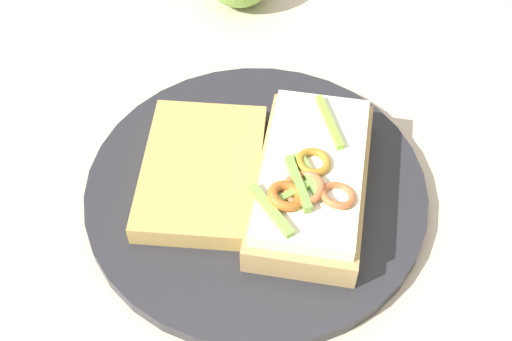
{
  "coord_description": "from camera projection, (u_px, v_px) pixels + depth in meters",
  "views": [
    {
      "loc": [
        0.34,
        -0.03,
        0.47
      ],
      "look_at": [
        0.0,
        0.0,
        0.03
      ],
      "focal_mm": 47.43,
      "sensor_mm": 36.0,
      "label": 1
    }
  ],
  "objects": [
    {
      "name": "bread_slice_side",
      "position": [
        202.0,
        171.0,
        0.57
      ],
      "size": [
        0.15,
        0.12,
        0.02
      ],
      "primitive_type": "cube",
      "rotation": [
        0.0,
        0.0,
        6.11
      ],
      "color": "tan",
      "rests_on": "plate"
    },
    {
      "name": "sandwich",
      "position": [
        311.0,
        179.0,
        0.55
      ],
      "size": [
        0.18,
        0.13,
        0.05
      ],
      "rotation": [
        0.0,
        0.0,
        6.03
      ],
      "color": "tan",
      "rests_on": "plate"
    },
    {
      "name": "ground_plane",
      "position": [
        256.0,
        195.0,
        0.58
      ],
      "size": [
        2.0,
        2.0,
        0.0
      ],
      "primitive_type": "plane",
      "color": "#C1B19C",
      "rests_on": "ground"
    },
    {
      "name": "plate",
      "position": [
        256.0,
        190.0,
        0.57
      ],
      "size": [
        0.29,
        0.29,
        0.01
      ],
      "primitive_type": "cylinder",
      "color": "#27282D",
      "rests_on": "ground_plane"
    }
  ]
}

